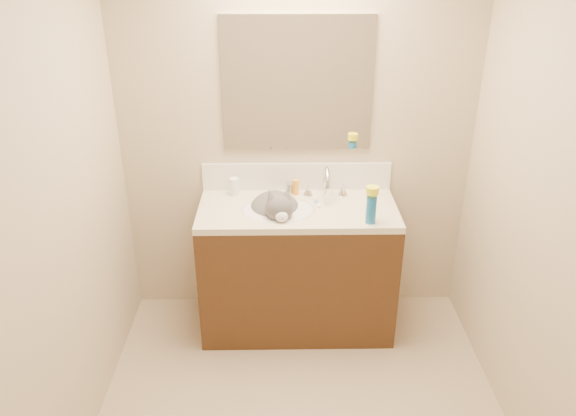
{
  "coord_description": "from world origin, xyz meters",
  "views": [
    {
      "loc": [
        -0.11,
        -2.06,
        2.35
      ],
      "look_at": [
        -0.06,
        0.92,
        0.88
      ],
      "focal_mm": 35.0,
      "sensor_mm": 36.0,
      "label": 1
    }
  ],
  "objects_px": {
    "cat": "(276,211)",
    "amber_bottle": "(295,187)",
    "faucet": "(326,185)",
    "spray_can": "(371,210)",
    "pill_bottle": "(234,187)",
    "basin": "(278,220)",
    "silver_jar": "(290,188)",
    "vanity_cabinet": "(297,270)"
  },
  "relations": [
    {
      "from": "vanity_cabinet",
      "to": "cat",
      "type": "height_order",
      "value": "cat"
    },
    {
      "from": "silver_jar",
      "to": "amber_bottle",
      "type": "relative_size",
      "value": 0.65
    },
    {
      "from": "basin",
      "to": "silver_jar",
      "type": "distance_m",
      "value": 0.28
    },
    {
      "from": "pill_bottle",
      "to": "spray_can",
      "type": "relative_size",
      "value": 0.69
    },
    {
      "from": "pill_bottle",
      "to": "spray_can",
      "type": "bearing_deg",
      "value": -26.12
    },
    {
      "from": "vanity_cabinet",
      "to": "basin",
      "type": "height_order",
      "value": "basin"
    },
    {
      "from": "faucet",
      "to": "silver_jar",
      "type": "relative_size",
      "value": 4.43
    },
    {
      "from": "faucet",
      "to": "amber_bottle",
      "type": "bearing_deg",
      "value": 165.16
    },
    {
      "from": "pill_bottle",
      "to": "spray_can",
      "type": "xyz_separation_m",
      "value": [
        0.8,
        -0.39,
        0.03
      ]
    },
    {
      "from": "vanity_cabinet",
      "to": "faucet",
      "type": "bearing_deg",
      "value": 37.29
    },
    {
      "from": "cat",
      "to": "amber_bottle",
      "type": "distance_m",
      "value": 0.24
    },
    {
      "from": "basin",
      "to": "spray_can",
      "type": "relative_size",
      "value": 2.81
    },
    {
      "from": "vanity_cabinet",
      "to": "pill_bottle",
      "type": "xyz_separation_m",
      "value": [
        -0.39,
        0.19,
        0.5
      ]
    },
    {
      "from": "faucet",
      "to": "pill_bottle",
      "type": "xyz_separation_m",
      "value": [
        -0.57,
        0.05,
        -0.03
      ]
    },
    {
      "from": "basin",
      "to": "silver_jar",
      "type": "height_order",
      "value": "silver_jar"
    },
    {
      "from": "basin",
      "to": "amber_bottle",
      "type": "relative_size",
      "value": 4.62
    },
    {
      "from": "amber_bottle",
      "to": "pill_bottle",
      "type": "bearing_deg",
      "value": 179.56
    },
    {
      "from": "basin",
      "to": "cat",
      "type": "xyz_separation_m",
      "value": [
        -0.01,
        0.03,
        0.05
      ]
    },
    {
      "from": "basin",
      "to": "pill_bottle",
      "type": "xyz_separation_m",
      "value": [
        -0.27,
        0.22,
        0.12
      ]
    },
    {
      "from": "pill_bottle",
      "to": "cat",
      "type": "bearing_deg",
      "value": -35.99
    },
    {
      "from": "spray_can",
      "to": "vanity_cabinet",
      "type": "bearing_deg",
      "value": 153.5
    },
    {
      "from": "basin",
      "to": "cat",
      "type": "distance_m",
      "value": 0.06
    },
    {
      "from": "pill_bottle",
      "to": "amber_bottle",
      "type": "height_order",
      "value": "pill_bottle"
    },
    {
      "from": "pill_bottle",
      "to": "spray_can",
      "type": "height_order",
      "value": "spray_can"
    },
    {
      "from": "pill_bottle",
      "to": "silver_jar",
      "type": "relative_size",
      "value": 1.74
    },
    {
      "from": "cat",
      "to": "vanity_cabinet",
      "type": "bearing_deg",
      "value": -10.66
    },
    {
      "from": "faucet",
      "to": "cat",
      "type": "height_order",
      "value": "faucet"
    },
    {
      "from": "spray_can",
      "to": "amber_bottle",
      "type": "bearing_deg",
      "value": 136.89
    },
    {
      "from": "cat",
      "to": "amber_bottle",
      "type": "relative_size",
      "value": 4.71
    },
    {
      "from": "vanity_cabinet",
      "to": "cat",
      "type": "relative_size",
      "value": 2.62
    },
    {
      "from": "faucet",
      "to": "spray_can",
      "type": "relative_size",
      "value": 1.75
    },
    {
      "from": "pill_bottle",
      "to": "silver_jar",
      "type": "bearing_deg",
      "value": 4.42
    },
    {
      "from": "vanity_cabinet",
      "to": "cat",
      "type": "distance_m",
      "value": 0.45
    },
    {
      "from": "cat",
      "to": "spray_can",
      "type": "bearing_deg",
      "value": -31.29
    },
    {
      "from": "cat",
      "to": "silver_jar",
      "type": "relative_size",
      "value": 7.26
    },
    {
      "from": "silver_jar",
      "to": "amber_bottle",
      "type": "distance_m",
      "value": 0.05
    },
    {
      "from": "pill_bottle",
      "to": "amber_bottle",
      "type": "bearing_deg",
      "value": -0.44
    },
    {
      "from": "cat",
      "to": "silver_jar",
      "type": "height_order",
      "value": "cat"
    },
    {
      "from": "spray_can",
      "to": "pill_bottle",
      "type": "bearing_deg",
      "value": 153.88
    },
    {
      "from": "silver_jar",
      "to": "faucet",
      "type": "bearing_deg",
      "value": -19.88
    },
    {
      "from": "vanity_cabinet",
      "to": "spray_can",
      "type": "xyz_separation_m",
      "value": [
        0.41,
        -0.2,
        0.53
      ]
    },
    {
      "from": "basin",
      "to": "spray_can",
      "type": "bearing_deg",
      "value": -18.18
    }
  ]
}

